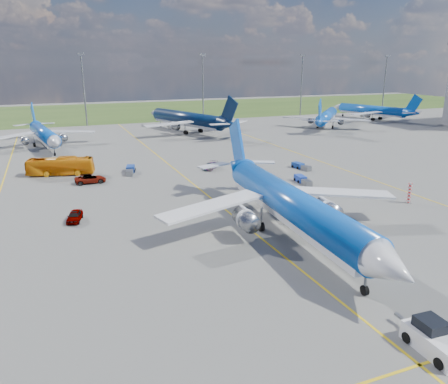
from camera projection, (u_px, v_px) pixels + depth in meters
name	position (u px, v px, depth m)	size (l,w,h in m)	color
ground	(278.00, 251.00, 47.40)	(400.00, 400.00, 0.00)	#565654
grass_strip	(103.00, 112.00, 180.79)	(400.00, 80.00, 0.01)	#2D4719
taxiway_lines	(198.00, 187.00, 72.09)	(60.25, 160.00, 0.02)	gold
floodlight_masts	(146.00, 85.00, 145.21)	(202.20, 0.50, 22.70)	slate
warning_post	(409.00, 193.00, 63.39)	(0.50, 0.50, 3.00)	red
bg_jet_nnw	(46.00, 147.00, 105.61)	(27.01, 35.45, 9.29)	blue
bg_jet_n	(187.00, 132.00, 128.44)	(32.85, 43.12, 11.29)	#071A3B
bg_jet_ne	(326.00, 127.00, 138.55)	(28.48, 37.38, 9.79)	blue
bg_jet_ene	(370.00, 119.00, 157.31)	(27.65, 36.29, 9.51)	blue
main_airliner	(290.00, 236.00, 51.65)	(32.93, 43.22, 11.32)	blue
pushback_tug	(435.00, 339.00, 30.90)	(2.61, 6.49, 2.18)	silver
apron_bus	(60.00, 166.00, 79.20)	(2.75, 11.76, 3.28)	orange
service_car_a	(75.00, 216.00, 56.29)	(1.62, 4.03, 1.37)	#999999
service_car_b	(91.00, 179.00, 74.08)	(2.39, 5.18, 1.44)	#999999
service_car_c	(211.00, 166.00, 83.86)	(1.80, 4.42, 1.28)	#999999
baggage_tug_w	(303.00, 180.00, 74.30)	(1.77, 4.85, 1.07)	#1B3BA6
baggage_tug_c	(130.00, 170.00, 80.95)	(2.60, 5.29, 1.15)	navy
baggage_tug_e	(301.00, 166.00, 84.14)	(1.91, 4.73, 1.03)	navy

